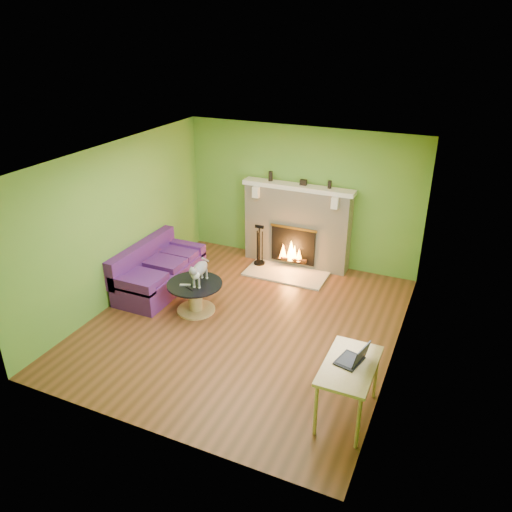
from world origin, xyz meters
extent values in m
plane|color=brown|center=(0.00, 0.00, 0.00)|extent=(5.00, 5.00, 0.00)
plane|color=white|center=(0.00, 0.00, 2.60)|extent=(5.00, 5.00, 0.00)
plane|color=#5C9A32|center=(0.00, 2.50, 1.30)|extent=(5.00, 0.00, 5.00)
plane|color=#5C9A32|center=(0.00, -2.50, 1.30)|extent=(5.00, 0.00, 5.00)
plane|color=#5C9A32|center=(-2.25, 0.00, 1.30)|extent=(0.00, 5.00, 5.00)
plane|color=#5C9A32|center=(2.25, 0.00, 1.30)|extent=(0.00, 5.00, 5.00)
plane|color=silver|center=(2.24, -0.90, 1.55)|extent=(0.00, 1.20, 1.20)
plane|color=white|center=(2.23, -0.90, 1.55)|extent=(0.00, 1.06, 1.06)
cube|color=beige|center=(0.00, 2.33, 0.75)|extent=(2.00, 0.35, 1.50)
cube|color=black|center=(0.00, 2.13, 0.44)|extent=(0.85, 0.03, 0.68)
cube|color=gold|center=(0.00, 2.13, 0.80)|extent=(0.91, 0.02, 0.04)
cylinder|color=black|center=(0.00, 2.10, 0.16)|extent=(0.55, 0.07, 0.07)
cube|color=white|center=(0.00, 2.30, 1.54)|extent=(2.10, 0.28, 0.08)
cube|color=white|center=(-0.75, 2.11, 1.40)|extent=(0.12, 0.10, 0.20)
cube|color=white|center=(0.75, 2.11, 1.40)|extent=(0.12, 0.10, 0.20)
cube|color=beige|center=(0.00, 1.80, 0.01)|extent=(1.50, 0.75, 0.03)
cube|color=white|center=(0.00, 2.30, 1.54)|extent=(2.10, 0.28, 0.08)
cube|color=#501B67|center=(-1.80, 0.41, 0.20)|extent=(0.81, 1.79, 0.40)
cube|color=#501B67|center=(-2.16, 0.41, 0.55)|extent=(0.18, 1.79, 0.50)
cube|color=#501B67|center=(-1.80, -0.40, 0.46)|extent=(0.81, 0.18, 0.20)
cube|color=#501B67|center=(-1.80, 1.21, 0.46)|extent=(0.81, 0.18, 0.20)
cube|color=#501B67|center=(-1.75, -0.10, 0.46)|extent=(0.64, 0.48, 0.11)
cube|color=#501B67|center=(-1.75, 0.50, 0.46)|extent=(0.64, 0.48, 0.11)
cube|color=#501B67|center=(-1.75, 1.00, 0.46)|extent=(0.64, 0.48, 0.11)
cylinder|color=tan|center=(-0.87, 0.01, 0.02)|extent=(0.62, 0.62, 0.03)
cylinder|color=tan|center=(-0.87, 0.01, 0.25)|extent=(0.22, 0.22, 0.43)
cylinder|color=black|center=(-0.87, 0.01, 0.49)|extent=(0.88, 0.88, 0.03)
cube|color=tan|center=(1.95, -1.32, 0.72)|extent=(0.58, 1.00, 0.04)
cylinder|color=tan|center=(1.71, -1.77, 0.35)|extent=(0.04, 0.04, 0.70)
cylinder|color=tan|center=(2.19, -1.77, 0.35)|extent=(0.04, 0.04, 0.70)
cylinder|color=tan|center=(1.71, -0.87, 0.35)|extent=(0.04, 0.04, 0.70)
cylinder|color=tan|center=(2.19, -0.87, 0.35)|extent=(0.04, 0.04, 0.70)
cube|color=gray|center=(-0.97, -0.11, 0.51)|extent=(0.17, 0.11, 0.02)
cube|color=black|center=(-0.85, -0.17, 0.51)|extent=(0.16, 0.10, 0.02)
cylinder|color=black|center=(-0.55, 2.33, 1.67)|extent=(0.08, 0.08, 0.18)
cylinder|color=black|center=(0.58, 2.33, 1.65)|extent=(0.07, 0.07, 0.14)
cube|color=black|center=(0.09, 2.33, 1.63)|extent=(0.12, 0.08, 0.10)
camera|label=1|loc=(2.85, -5.94, 4.26)|focal=35.00mm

